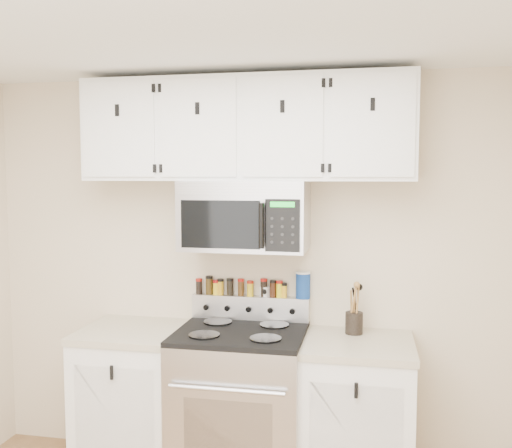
# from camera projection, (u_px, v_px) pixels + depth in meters

# --- Properties ---
(back_wall) EXTENTS (3.50, 0.01, 2.50)m
(back_wall) POSITION_uv_depth(u_px,v_px,m) (251.00, 272.00, 3.68)
(back_wall) COLOR beige
(back_wall) RESTS_ON floor
(range) EXTENTS (0.76, 0.65, 1.10)m
(range) POSITION_uv_depth(u_px,v_px,m) (241.00, 406.00, 3.44)
(range) COLOR #B7B7BA
(range) RESTS_ON floor
(base_cabinet_left) EXTENTS (0.64, 0.62, 0.92)m
(base_cabinet_left) POSITION_uv_depth(u_px,v_px,m) (135.00, 400.00, 3.60)
(base_cabinet_left) COLOR white
(base_cabinet_left) RESTS_ON floor
(base_cabinet_right) EXTENTS (0.64, 0.62, 0.92)m
(base_cabinet_right) POSITION_uv_depth(u_px,v_px,m) (357.00, 418.00, 3.33)
(base_cabinet_right) COLOR white
(base_cabinet_right) RESTS_ON floor
(microwave) EXTENTS (0.76, 0.44, 0.42)m
(microwave) POSITION_uv_depth(u_px,v_px,m) (245.00, 216.00, 3.46)
(microwave) COLOR #9E9EA3
(microwave) RESTS_ON back_wall
(upper_cabinets) EXTENTS (2.00, 0.35, 0.62)m
(upper_cabinets) POSITION_uv_depth(u_px,v_px,m) (246.00, 129.00, 3.44)
(upper_cabinets) COLOR white
(upper_cabinets) RESTS_ON back_wall
(utensil_crock) EXTENTS (0.10, 0.10, 0.31)m
(utensil_crock) POSITION_uv_depth(u_px,v_px,m) (354.00, 321.00, 3.43)
(utensil_crock) COLOR black
(utensil_crock) RESTS_ON base_cabinet_right
(kitchen_timer) EXTENTS (0.07, 0.06, 0.06)m
(kitchen_timer) POSITION_uv_depth(u_px,v_px,m) (265.00, 292.00, 3.64)
(kitchen_timer) COLOR silver
(kitchen_timer) RESTS_ON range
(salt_canister) EXTENTS (0.09, 0.09, 0.17)m
(salt_canister) POSITION_uv_depth(u_px,v_px,m) (303.00, 285.00, 3.59)
(salt_canister) COLOR navy
(salt_canister) RESTS_ON range
(spice_jar_0) EXTENTS (0.04, 0.04, 0.10)m
(spice_jar_0) POSITION_uv_depth(u_px,v_px,m) (199.00, 286.00, 3.72)
(spice_jar_0) COLOR black
(spice_jar_0) RESTS_ON range
(spice_jar_1) EXTENTS (0.05, 0.05, 0.12)m
(spice_jar_1) POSITION_uv_depth(u_px,v_px,m) (209.00, 285.00, 3.71)
(spice_jar_1) COLOR #3A2A0E
(spice_jar_1) RESTS_ON range
(spice_jar_2) EXTENTS (0.04, 0.04, 0.09)m
(spice_jar_2) POSITION_uv_depth(u_px,v_px,m) (216.00, 287.00, 3.70)
(spice_jar_2) COLOR yellow
(spice_jar_2) RESTS_ON range
(spice_jar_3) EXTENTS (0.04, 0.04, 0.10)m
(spice_jar_3) POSITION_uv_depth(u_px,v_px,m) (221.00, 287.00, 3.69)
(spice_jar_3) COLOR #C39016
(spice_jar_3) RESTS_ON range
(spice_jar_4) EXTENTS (0.05, 0.05, 0.11)m
(spice_jar_4) POSITION_uv_depth(u_px,v_px,m) (230.00, 287.00, 3.68)
(spice_jar_4) COLOR black
(spice_jar_4) RESTS_ON range
(spice_jar_5) EXTENTS (0.04, 0.04, 0.11)m
(spice_jar_5) POSITION_uv_depth(u_px,v_px,m) (241.00, 287.00, 3.67)
(spice_jar_5) COLOR #452B10
(spice_jar_5) RESTS_ON range
(spice_jar_6) EXTENTS (0.04, 0.04, 0.10)m
(spice_jar_6) POSITION_uv_depth(u_px,v_px,m) (250.00, 288.00, 3.65)
(spice_jar_6) COLOR gold
(spice_jar_6) RESTS_ON range
(spice_jar_7) EXTENTS (0.04, 0.04, 0.12)m
(spice_jar_7) POSITION_uv_depth(u_px,v_px,m) (264.00, 287.00, 3.64)
(spice_jar_7) COLOR black
(spice_jar_7) RESTS_ON range
(spice_jar_8) EXTENTS (0.04, 0.04, 0.11)m
(spice_jar_8) POSITION_uv_depth(u_px,v_px,m) (273.00, 288.00, 3.63)
(spice_jar_8) COLOR #381B0D
(spice_jar_8) RESTS_ON range
(spice_jar_9) EXTENTS (0.04, 0.04, 0.11)m
(spice_jar_9) POSITION_uv_depth(u_px,v_px,m) (279.00, 289.00, 3.62)
(spice_jar_9) COLOR yellow
(spice_jar_9) RESTS_ON range
(spice_jar_10) EXTENTS (0.04, 0.04, 0.09)m
(spice_jar_10) POSITION_uv_depth(u_px,v_px,m) (284.00, 290.00, 3.61)
(spice_jar_10) COLOR yellow
(spice_jar_10) RESTS_ON range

